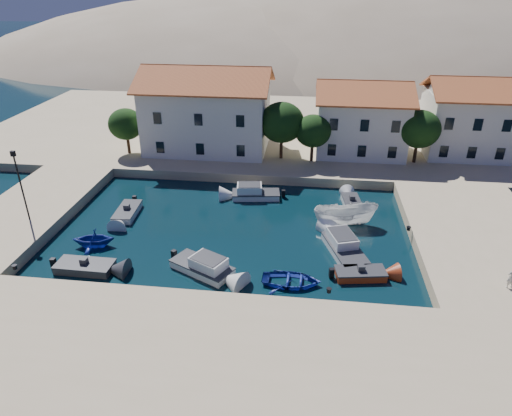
{
  "coord_description": "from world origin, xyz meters",
  "views": [
    {
      "loc": [
        6.16,
        -24.03,
        19.76
      ],
      "look_at": [
        1.93,
        10.53,
        2.0
      ],
      "focal_mm": 32.0,
      "sensor_mm": 36.0,
      "label": 1
    }
  ],
  "objects_px": {
    "building_mid": "(361,116)",
    "rowboat_south": "(291,284)",
    "cabin_cruiser_east": "(345,248)",
    "pedestrian": "(511,277)",
    "lamppost": "(19,179)",
    "building_left": "(207,108)",
    "building_right": "(467,115)",
    "cabin_cruiser_south": "(202,266)",
    "boat_east": "(345,225)"
  },
  "relations": [
    {
      "from": "building_mid",
      "to": "rowboat_south",
      "type": "distance_m",
      "value": 27.5
    },
    {
      "from": "cabin_cruiser_east",
      "to": "building_left",
      "type": "bearing_deg",
      "value": 18.32
    },
    {
      "from": "building_mid",
      "to": "cabin_cruiser_south",
      "type": "distance_m",
      "value": 29.07
    },
    {
      "from": "building_left",
      "to": "cabin_cruiser_east",
      "type": "relative_size",
      "value": 2.55
    },
    {
      "from": "rowboat_south",
      "to": "lamppost",
      "type": "bearing_deg",
      "value": 77.95
    },
    {
      "from": "building_mid",
      "to": "building_right",
      "type": "distance_m",
      "value": 12.04
    },
    {
      "from": "lamppost",
      "to": "cabin_cruiser_south",
      "type": "xyz_separation_m",
      "value": [
        16.21,
        -4.42,
        -4.28
      ]
    },
    {
      "from": "cabin_cruiser_east",
      "to": "boat_east",
      "type": "height_order",
      "value": "cabin_cruiser_east"
    },
    {
      "from": "building_left",
      "to": "pedestrian",
      "type": "bearing_deg",
      "value": -43.99
    },
    {
      "from": "rowboat_south",
      "to": "pedestrian",
      "type": "relative_size",
      "value": 2.57
    },
    {
      "from": "building_right",
      "to": "cabin_cruiser_east",
      "type": "bearing_deg",
      "value": -122.74
    },
    {
      "from": "pedestrian",
      "to": "cabin_cruiser_east",
      "type": "bearing_deg",
      "value": -37.37
    },
    {
      "from": "rowboat_south",
      "to": "pedestrian",
      "type": "bearing_deg",
      "value": -89.21
    },
    {
      "from": "cabin_cruiser_east",
      "to": "pedestrian",
      "type": "height_order",
      "value": "pedestrian"
    },
    {
      "from": "building_left",
      "to": "lamppost",
      "type": "relative_size",
      "value": 2.36
    },
    {
      "from": "cabin_cruiser_east",
      "to": "pedestrian",
      "type": "bearing_deg",
      "value": -131.31
    },
    {
      "from": "lamppost",
      "to": "pedestrian",
      "type": "distance_m",
      "value": 38.03
    },
    {
      "from": "building_left",
      "to": "cabin_cruiser_east",
      "type": "xyz_separation_m",
      "value": [
        15.42,
        -20.67,
        -5.46
      ]
    },
    {
      "from": "building_mid",
      "to": "building_right",
      "type": "xyz_separation_m",
      "value": [
        12.0,
        1.0,
        0.25
      ]
    },
    {
      "from": "building_right",
      "to": "rowboat_south",
      "type": "height_order",
      "value": "building_right"
    },
    {
      "from": "boat_east",
      "to": "building_left",
      "type": "bearing_deg",
      "value": 35.31
    },
    {
      "from": "cabin_cruiser_south",
      "to": "cabin_cruiser_east",
      "type": "height_order",
      "value": "same"
    },
    {
      "from": "cabin_cruiser_south",
      "to": "cabin_cruiser_east",
      "type": "relative_size",
      "value": 0.91
    },
    {
      "from": "building_left",
      "to": "pedestrian",
      "type": "height_order",
      "value": "building_left"
    },
    {
      "from": "building_left",
      "to": "rowboat_south",
      "type": "relative_size",
      "value": 3.49
    },
    {
      "from": "building_right",
      "to": "building_mid",
      "type": "bearing_deg",
      "value": -175.24
    },
    {
      "from": "building_left",
      "to": "cabin_cruiser_south",
      "type": "distance_m",
      "value": 25.46
    },
    {
      "from": "cabin_cruiser_south",
      "to": "rowboat_south",
      "type": "distance_m",
      "value": 6.79
    },
    {
      "from": "rowboat_south",
      "to": "building_right",
      "type": "bearing_deg",
      "value": -33.63
    },
    {
      "from": "lamppost",
      "to": "pedestrian",
      "type": "bearing_deg",
      "value": -7.82
    },
    {
      "from": "cabin_cruiser_east",
      "to": "pedestrian",
      "type": "relative_size",
      "value": 3.51
    },
    {
      "from": "building_right",
      "to": "cabin_cruiser_south",
      "type": "xyz_separation_m",
      "value": [
        -25.29,
        -26.42,
        -5.0
      ]
    },
    {
      "from": "building_left",
      "to": "rowboat_south",
      "type": "bearing_deg",
      "value": -65.58
    },
    {
      "from": "building_right",
      "to": "cabin_cruiser_south",
      "type": "bearing_deg",
      "value": -133.75
    },
    {
      "from": "building_left",
      "to": "pedestrian",
      "type": "distance_m",
      "value": 36.46
    },
    {
      "from": "cabin_cruiser_east",
      "to": "building_mid",
      "type": "bearing_deg",
      "value": -25.19
    },
    {
      "from": "rowboat_south",
      "to": "cabin_cruiser_east",
      "type": "bearing_deg",
      "value": -40.75
    },
    {
      "from": "boat_east",
      "to": "pedestrian",
      "type": "bearing_deg",
      "value": -140.99
    },
    {
      "from": "building_mid",
      "to": "pedestrian",
      "type": "bearing_deg",
      "value": -72.87
    },
    {
      "from": "building_right",
      "to": "boat_east",
      "type": "relative_size",
      "value": 1.68
    },
    {
      "from": "building_right",
      "to": "lamppost",
      "type": "bearing_deg",
      "value": -152.07
    },
    {
      "from": "boat_east",
      "to": "lamppost",
      "type": "bearing_deg",
      "value": 89.28
    },
    {
      "from": "building_right",
      "to": "lamppost",
      "type": "height_order",
      "value": "building_right"
    },
    {
      "from": "lamppost",
      "to": "cabin_cruiser_east",
      "type": "relative_size",
      "value": 1.08
    },
    {
      "from": "building_right",
      "to": "building_left",
      "type": "bearing_deg",
      "value": -176.19
    },
    {
      "from": "cabin_cruiser_south",
      "to": "boat_east",
      "type": "bearing_deg",
      "value": 65.4
    },
    {
      "from": "building_mid",
      "to": "boat_east",
      "type": "height_order",
      "value": "building_mid"
    },
    {
      "from": "pedestrian",
      "to": "building_right",
      "type": "bearing_deg",
      "value": -112.72
    },
    {
      "from": "building_right",
      "to": "cabin_cruiser_south",
      "type": "distance_m",
      "value": 36.91
    },
    {
      "from": "building_left",
      "to": "building_mid",
      "type": "height_order",
      "value": "building_left"
    }
  ]
}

